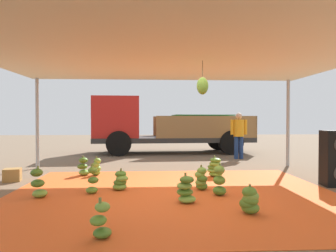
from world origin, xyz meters
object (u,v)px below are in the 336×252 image
Objects in this scene: banana_bunch_2 at (186,190)px; banana_bunch_9 at (219,182)px; banana_bunch_10 at (215,168)px; banana_bunch_7 at (83,167)px; banana_bunch_1 at (38,184)px; banana_bunch_4 at (201,179)px; banana_bunch_0 at (121,181)px; speaker_stack at (336,158)px; cargo_truck_main at (165,126)px; banana_bunch_3 at (250,201)px; banana_bunch_8 at (92,181)px; banana_bunch_6 at (101,222)px; crate_1 at (12,175)px; banana_bunch_5 at (96,167)px; worker_0 at (239,132)px.

banana_bunch_9 is at bearing 32.34° from banana_bunch_2.
banana_bunch_7 is at bearing 174.16° from banana_bunch_10.
banana_bunch_4 is at bearing 8.07° from banana_bunch_1.
banana_bunch_10 is at bearing 26.95° from banana_bunch_1.
speaker_stack is (4.65, 0.12, 0.42)m from banana_bunch_0.
banana_bunch_1 is (-1.44, -0.55, 0.07)m from banana_bunch_0.
banana_bunch_10 is 0.08× the size of cargo_truck_main.
speaker_stack is (2.52, 1.81, 0.40)m from banana_bunch_3.
banana_bunch_1 is at bearing -163.51° from banana_bunch_8.
banana_bunch_0 is at bearing 28.31° from banana_bunch_8.
banana_bunch_6 is at bearing -53.19° from banana_bunch_1.
banana_bunch_4 reaches higher than crate_1.
banana_bunch_3 is 3.12m from speaker_stack.
banana_bunch_5 is (-0.79, 1.65, 0.03)m from banana_bunch_0.
crate_1 is at bearing 126.76° from banana_bunch_6.
banana_bunch_9 reaches higher than banana_bunch_2.
crate_1 is (-3.86, 2.04, -0.07)m from banana_bunch_2.
banana_bunch_1 reaches higher than crate_1.
banana_bunch_7 is 0.30× the size of worker_0.
banana_bunch_2 is 0.97× the size of banana_bunch_10.
cargo_truck_main is 7.08m from crate_1.
banana_bunch_3 is at bearing -91.85° from banana_bunch_10.
cargo_truck_main is at bearing 69.13° from banana_bunch_5.
banana_bunch_3 is 0.27× the size of worker_0.
banana_bunch_8 is 2.49m from crate_1.
banana_bunch_9 is 0.36× the size of worker_0.
speaker_stack reaches higher than banana_bunch_5.
banana_bunch_2 is 1.93m from banana_bunch_6.
banana_bunch_5 is 5.62m from worker_0.
banana_bunch_4 is (3.09, 0.44, -0.03)m from banana_bunch_1.
banana_bunch_7 is (-2.77, 1.77, -0.01)m from banana_bunch_4.
speaker_stack is (3.00, 0.24, 0.38)m from banana_bunch_4.
banana_bunch_4 is 2.90m from banana_bunch_6.
worker_0 is (4.36, 5.00, 0.74)m from banana_bunch_8.
banana_bunch_7 is at bearing 143.80° from banana_bunch_9.
speaker_stack reaches higher than banana_bunch_8.
banana_bunch_5 is at bearing 18.33° from crate_1.
banana_bunch_2 is 4.36m from crate_1.
worker_0 is at bearing 69.94° from banana_bunch_9.
banana_bunch_0 is at bearing -99.98° from cargo_truck_main.
speaker_stack is at bearing -7.16° from crate_1.
banana_bunch_9 is (2.43, -0.29, 0.03)m from banana_bunch_8.
banana_bunch_1 is 0.96× the size of banana_bunch_9.
banana_bunch_2 is at bearing -48.53° from banana_bunch_7.
banana_bunch_7 is 0.07× the size of cargo_truck_main.
banana_bunch_8 is at bearing -149.86° from banana_bunch_10.
banana_bunch_10 is (0.58, 1.43, 0.00)m from banana_bunch_4.
banana_bunch_3 reaches higher than banana_bunch_0.
banana_bunch_5 is at bearing 140.69° from banana_bunch_9.
crate_1 is (-7.27, 0.91, -0.46)m from speaker_stack.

